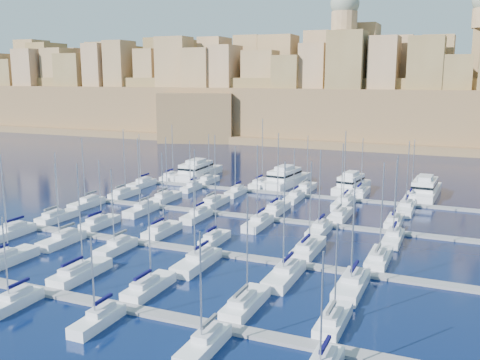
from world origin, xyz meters
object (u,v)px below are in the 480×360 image
at_px(sailboat_4, 245,303).
at_px(motor_yacht_a, 197,171).
at_px(sailboat_2, 80,273).
at_px(motor_yacht_c, 351,185).
at_px(motor_yacht_b, 285,178).
at_px(motor_yacht_d, 425,189).

distance_m(sailboat_4, motor_yacht_a, 83.83).
bearing_deg(motor_yacht_a, sailboat_2, -74.66).
distance_m(motor_yacht_a, motor_yacht_c, 42.08).
bearing_deg(motor_yacht_a, motor_yacht_c, -3.32).
xyz_separation_m(motor_yacht_a, motor_yacht_b, (25.17, -0.61, 0.00)).
bearing_deg(motor_yacht_a, sailboat_4, -58.49).
bearing_deg(motor_yacht_d, sailboat_4, -101.59).
xyz_separation_m(sailboat_2, motor_yacht_a, (-19.52, 71.14, 0.96)).
distance_m(motor_yacht_b, motor_yacht_c, 16.94).
distance_m(motor_yacht_b, motor_yacht_d, 33.11).
relative_size(sailboat_4, motor_yacht_a, 0.70).
distance_m(sailboat_2, motor_yacht_b, 70.75).
height_order(sailboat_4, motor_yacht_a, sailboat_4).
bearing_deg(sailboat_4, motor_yacht_c, 91.49).
xyz_separation_m(sailboat_4, motor_yacht_d, (14.47, 70.52, 0.98)).
height_order(motor_yacht_a, motor_yacht_d, same).
distance_m(motor_yacht_c, motor_yacht_d, 16.33).
relative_size(sailboat_4, motor_yacht_d, 0.78).
relative_size(motor_yacht_a, motor_yacht_b, 1.05).
bearing_deg(sailboat_2, motor_yacht_b, 85.42).
height_order(motor_yacht_a, motor_yacht_b, same).
xyz_separation_m(motor_yacht_a, motor_yacht_c, (42.01, -2.44, 0.00)).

